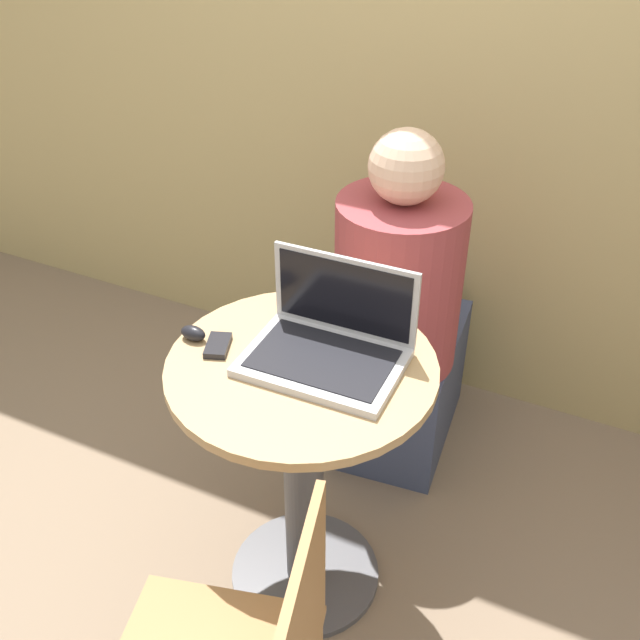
# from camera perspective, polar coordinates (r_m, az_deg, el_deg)

# --- Properties ---
(ground_plane) EXTENTS (12.00, 12.00, 0.00)m
(ground_plane) POSITION_cam_1_polar(r_m,az_deg,el_deg) (2.30, -1.12, -18.79)
(ground_plane) COLOR #7F6B56
(back_wall) EXTENTS (7.00, 0.05, 2.60)m
(back_wall) POSITION_cam_1_polar(r_m,az_deg,el_deg) (2.43, 10.62, 21.10)
(back_wall) COLOR tan
(back_wall) RESTS_ON ground_plane
(round_table) EXTENTS (0.64, 0.64, 0.78)m
(round_table) POSITION_cam_1_polar(r_m,az_deg,el_deg) (1.92, -1.29, -9.87)
(round_table) COLOR #4C4C51
(round_table) RESTS_ON ground_plane
(laptop) EXTENTS (0.37, 0.26, 0.22)m
(laptop) POSITION_cam_1_polar(r_m,az_deg,el_deg) (1.73, 0.71, -1.67)
(laptop) COLOR #B7B7BC
(laptop) RESTS_ON round_table
(cell_phone) EXTENTS (0.08, 0.10, 0.02)m
(cell_phone) POSITION_cam_1_polar(r_m,az_deg,el_deg) (1.80, -7.79, -1.93)
(cell_phone) COLOR black
(cell_phone) RESTS_ON round_table
(computer_mouse) EXTENTS (0.07, 0.04, 0.04)m
(computer_mouse) POSITION_cam_1_polar(r_m,az_deg,el_deg) (1.83, -9.64, -0.99)
(computer_mouse) COLOR black
(computer_mouse) RESTS_ON round_table
(person_seated) EXTENTS (0.40, 0.60, 1.16)m
(person_seated) POSITION_cam_1_polar(r_m,az_deg,el_deg) (2.37, 6.07, -0.91)
(person_seated) COLOR #3D4766
(person_seated) RESTS_ON ground_plane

